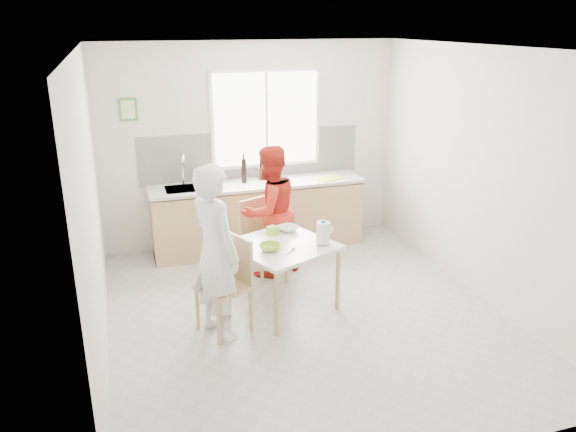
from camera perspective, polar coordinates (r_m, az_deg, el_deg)
name	(u,v)px	position (r m, az deg, el deg)	size (l,w,h in m)	color
ground	(306,314)	(6.01, 1.81, -9.95)	(4.50, 4.50, 0.00)	#B7B7B2
room_shell	(307,163)	(5.40, 1.99, 5.45)	(4.50, 4.50, 4.50)	silver
window	(266,119)	(7.54, -2.23, 9.84)	(1.50, 0.06, 1.30)	white
backsplash	(252,155)	(7.59, -3.67, 6.23)	(3.00, 0.02, 0.65)	white
picture_frame	(128,110)	(7.26, -15.94, 10.36)	(0.22, 0.03, 0.28)	#489242
kitchen_counter	(258,218)	(7.55, -3.04, -0.22)	(2.84, 0.64, 1.37)	tan
dining_table	(282,251)	(5.87, -0.61, -3.55)	(1.25, 1.25, 0.73)	white
chair_left	(229,280)	(5.56, -6.02, -6.50)	(0.58, 0.58, 0.96)	tan
chair_far	(261,234)	(6.72, -2.80, -1.85)	(0.56, 0.56, 0.93)	tan
person_white	(215,252)	(5.35, -7.40, -3.69)	(0.63, 0.41, 1.73)	white
person_red	(269,211)	(6.65, -1.90, 0.46)	(0.77, 0.60, 1.58)	red
bowl_green	(270,247)	(5.68, -1.85, -3.19)	(0.21, 0.21, 0.07)	#92C92E
bowl_white	(288,229)	(6.19, 0.03, -1.29)	(0.22, 0.22, 0.05)	white
milk_jug	(323,232)	(5.80, 3.62, -1.66)	(0.19, 0.14, 0.25)	white
green_box	(273,231)	(6.09, -1.58, -1.49)	(0.10, 0.10, 0.09)	#90D831
spoon	(290,251)	(5.64, 0.19, -3.61)	(0.01, 0.01, 0.16)	#A5A5AA
cutting_board	(328,178)	(7.56, 4.05, 3.83)	(0.35, 0.25, 0.01)	#B6D932
wine_bottle_a	(244,171)	(7.36, -4.50, 4.62)	(0.07, 0.07, 0.32)	black
wine_bottle_b	(262,169)	(7.47, -2.67, 4.81)	(0.07, 0.07, 0.30)	black
jar_amber	(260,174)	(7.51, -2.84, 4.32)	(0.06, 0.06, 0.16)	brown
soap_bottle	(202,175)	(7.42, -8.74, 4.12)	(0.09, 0.09, 0.21)	#999999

